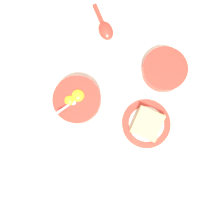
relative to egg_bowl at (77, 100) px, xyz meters
The scene contains 6 objects.
ground_plane 0.24m from the egg_bowl, 16.27° to the left, with size 3.00×3.00×0.00m, color silver.
egg_bowl is the anchor object (origin of this frame).
toast_plate 0.27m from the egg_bowl, ahead, with size 0.18×0.18×0.01m.
toast_sandwich 0.27m from the egg_bowl, ahead, with size 0.11×0.11×0.04m.
soup_spoon 0.30m from the egg_bowl, 89.59° to the left, with size 0.13×0.14×0.04m.
congee_bowl 0.35m from the egg_bowl, 38.66° to the left, with size 0.17×0.17×0.05m.
Camera 1 is at (-0.07, -0.14, 0.83)m, focal length 35.00 mm.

